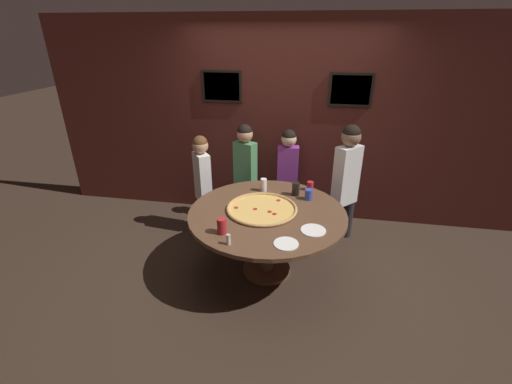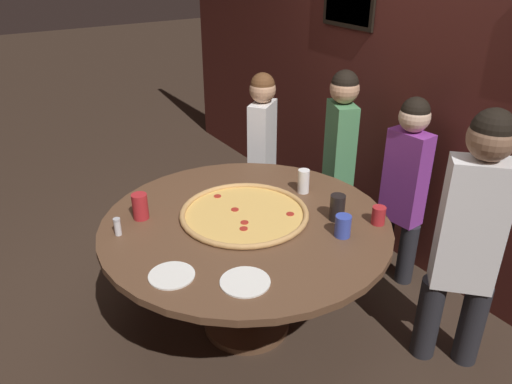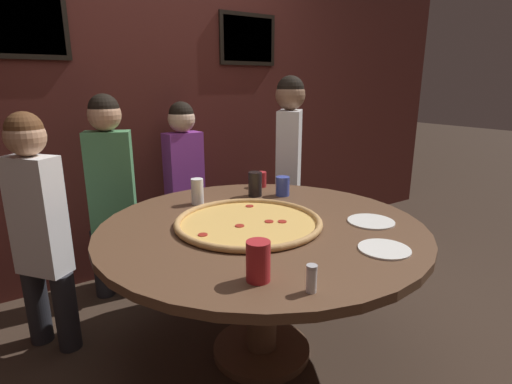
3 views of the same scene
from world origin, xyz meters
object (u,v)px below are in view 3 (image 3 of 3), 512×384
Objects in this scene: white_plate_right_side at (371,221)px; diner_centre_back at (184,178)px; giant_pizza at (248,222)px; diner_far_left at (289,162)px; drink_cup_centre_back at (283,186)px; condiment_shaker at (312,278)px; diner_side_left at (38,221)px; white_plate_beside_cup at (384,249)px; drink_cup_front_edge at (258,261)px; drink_cup_by_shaker at (197,191)px; drink_cup_near_left at (261,179)px; dining_table at (262,248)px; diner_side_right at (112,186)px; drink_cup_beside_pizza at (255,184)px.

white_plate_right_side is 1.48m from diner_centre_back.
diner_far_left is at bearing 41.87° from giant_pizza.
drink_cup_centre_back is at bearing 35.00° from giant_pizza.
diner_side_left is at bearing 116.57° from condiment_shaker.
white_plate_beside_cup is 0.17× the size of diner_centre_back.
drink_cup_centre_back reaches higher than giant_pizza.
drink_cup_front_edge is 0.99× the size of drink_cup_by_shaker.
white_plate_beside_cup is at bearing -62.29° from giant_pizza.
drink_cup_near_left reaches higher than giant_pizza.
giant_pizza is at bearing 155.18° from dining_table.
drink_cup_near_left is 0.89m from white_plate_right_side.
drink_cup_by_shaker is 0.97m from white_plate_right_side.
drink_cup_front_edge is (-0.34, -0.47, 0.20)m from dining_table.
drink_cup_front_edge is 1.52× the size of condiment_shaker.
giant_pizza is 7.18× the size of drink_cup_near_left.
drink_cup_centre_back is 1.11m from diner_side_right.
diner_side_left is at bearing 142.37° from dining_table.
dining_table is at bearing -76.65° from drink_cup_by_shaker.
white_plate_beside_cup is at bearing 22.11° from diner_far_left.
white_plate_right_side is (0.47, -0.29, 0.13)m from dining_table.
drink_cup_beside_pizza is at bearing 149.45° from drink_cup_centre_back.
diner_centre_back is (0.55, 0.09, -0.04)m from diner_side_right.
condiment_shaker reaches higher than giant_pizza.
diner_centre_back reaches higher than drink_cup_front_edge.
drink_cup_front_edge is (-0.28, -0.50, 0.06)m from giant_pizza.
drink_cup_by_shaker reaches higher than condiment_shaker.
giant_pizza is 4.87× the size of drink_cup_beside_pizza.
drink_cup_centre_back is (0.40, 0.35, 0.19)m from dining_table.
white_plate_right_side is 1.63m from diner_side_right.
diner_side_right is at bearing 110.46° from giant_pizza.
drink_cup_beside_pizza is 1.54× the size of condiment_shaker.
diner_far_left is (0.93, 0.33, 0.02)m from drink_cup_by_shaker.
drink_cup_centre_back is 0.91m from white_plate_beside_cup.
drink_cup_front_edge is at bearing 168.20° from diner_side_left.
diner_side_right is at bearing 138.13° from drink_cup_beside_pizza.
drink_cup_front_edge is 0.59m from white_plate_beside_cup.
drink_cup_near_left is 1.04× the size of condiment_shaker.
diner_far_left reaches higher than diner_side_left.
diner_side_right reaches higher than giant_pizza.
dining_table is 0.62m from drink_cup_front_edge.
white_plate_right_side is at bearing 99.40° from diner_centre_back.
drink_cup_centre_back is 0.09× the size of diner_side_right.
giant_pizza is 0.69m from condiment_shaker.
drink_cup_near_left is at bearing 93.84° from white_plate_right_side.
drink_cup_beside_pizza is at bearing -133.67° from drink_cup_near_left.
diner_side_left is (-0.47, -0.36, -0.04)m from diner_side_right.
diner_centre_back reaches higher than drink_cup_by_shaker.
diner_side_right reaches higher than condiment_shaker.
condiment_shaker is (-0.24, -0.64, 0.18)m from dining_table.
drink_cup_beside_pizza reaches higher than drink_cup_front_edge.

